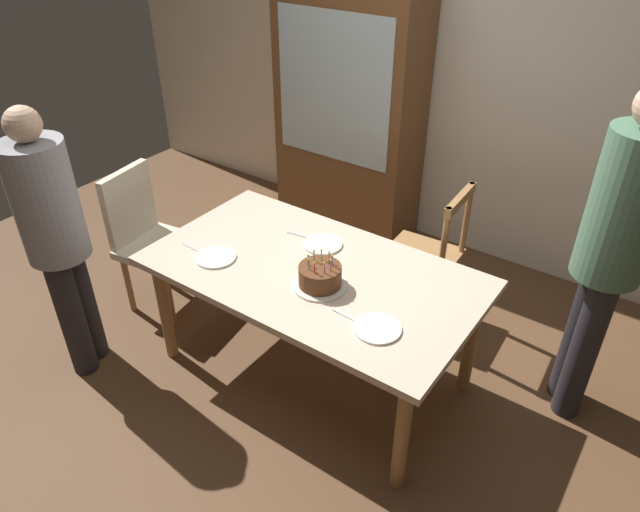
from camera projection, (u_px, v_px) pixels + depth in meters
The scene contains 15 objects.
ground at pixel (313, 369), 3.44m from camera, with size 6.40×6.40×0.00m, color brown.
back_wall at pixel (469, 76), 3.98m from camera, with size 6.40×0.10×2.60m, color silver.
dining_table at pixel (312, 281), 3.08m from camera, with size 1.76×0.98×0.73m.
birthday_cake at pixel (320, 277), 2.88m from camera, with size 0.28×0.28×0.18m.
plate_near_celebrant at pixel (216, 257), 3.12m from camera, with size 0.22×0.22×0.01m, color white.
plate_far_side at pixel (323, 244), 3.23m from camera, with size 0.22×0.22×0.01m, color white.
plate_near_guest at pixel (378, 329), 2.63m from camera, with size 0.22×0.22×0.01m, color white.
fork_near_celebrant at pixel (194, 249), 3.19m from camera, with size 0.18×0.02×0.01m, color silver.
fork_far_side at pixel (301, 235), 3.31m from camera, with size 0.18×0.02×0.01m, color silver.
fork_near_guest at pixel (348, 316), 2.70m from camera, with size 0.18×0.02×0.01m, color silver.
chair_spindle_back at pixel (425, 258), 3.60m from camera, with size 0.46×0.46×0.95m.
chair_upholstered at pixel (147, 233), 3.71m from camera, with size 0.50×0.50×0.95m.
person_celebrant at pixel (55, 233), 3.01m from camera, with size 0.32×0.32×1.58m.
person_guest at pixel (613, 246), 2.67m from camera, with size 0.32×0.32×1.79m.
china_cabinet at pixel (349, 114), 4.35m from camera, with size 1.10×0.45×1.90m.
Camera 1 is at (1.48, -2.01, 2.46)m, focal length 32.41 mm.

